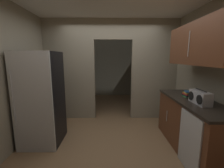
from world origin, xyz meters
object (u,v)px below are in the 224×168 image
object	(u,v)px
dishwasher	(189,142)
boombox	(200,98)
book_stack	(187,94)
refrigerator	(41,99)

from	to	relation	value
dishwasher	boombox	xyz separation A→B (m)	(0.28, 0.29, 0.60)
boombox	book_stack	world-z (taller)	boombox
refrigerator	book_stack	distance (m)	2.78
boombox	refrigerator	bearing A→B (deg)	169.54
book_stack	boombox	bearing A→B (deg)	-92.76
boombox	dishwasher	bearing A→B (deg)	-133.42
refrigerator	boombox	size ratio (longest dim) A/B	4.46
dishwasher	boombox	distance (m)	0.72
dishwasher	boombox	world-z (taller)	boombox
refrigerator	dishwasher	distance (m)	2.65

